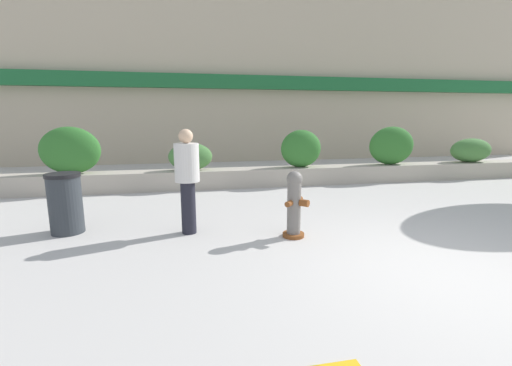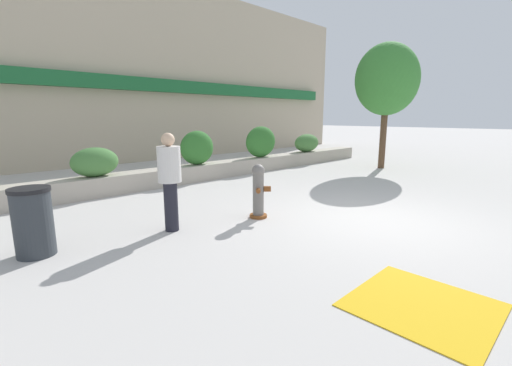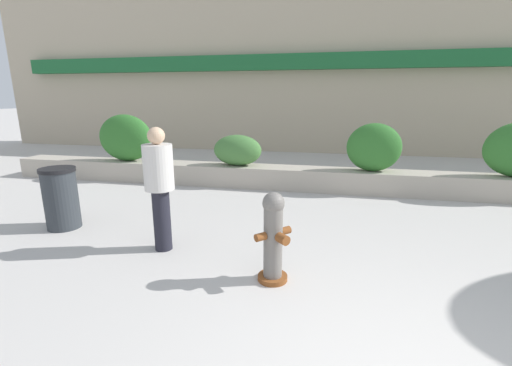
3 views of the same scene
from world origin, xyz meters
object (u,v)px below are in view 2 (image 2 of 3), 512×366
object	(u,v)px
pedestrian	(170,176)
trash_bin	(33,222)
hedge_bush_4	(307,143)
hedge_bush_2	(197,148)
street_tree	(387,80)
hedge_bush_1	(95,162)
hedge_bush_3	(261,142)
fire_hydrant	(258,191)

from	to	relation	value
pedestrian	trash_bin	world-z (taller)	pedestrian
hedge_bush_4	trash_bin	distance (m)	11.39
hedge_bush_2	hedge_bush_4	size ratio (longest dim) A/B	0.84
hedge_bush_2	street_tree	world-z (taller)	street_tree
hedge_bush_1	hedge_bush_4	world-z (taller)	hedge_bush_4
hedge_bush_2	hedge_bush_3	bearing A→B (deg)	0.00
hedge_bush_2	pedestrian	xyz separation A→B (m)	(-3.21, -3.73, -0.04)
pedestrian	hedge_bush_1	bearing A→B (deg)	88.58
hedge_bush_4	street_tree	distance (m)	3.95
fire_hydrant	trash_bin	bearing A→B (deg)	165.54
trash_bin	fire_hydrant	bearing A→B (deg)	-14.46
hedge_bush_3	hedge_bush_4	distance (m)	2.83
hedge_bush_3	street_tree	bearing A→B (deg)	-38.10
street_tree	trash_bin	xyz separation A→B (m)	(-11.83, -0.37, -2.84)
hedge_bush_2	trash_bin	world-z (taller)	hedge_bush_2
hedge_bush_1	hedge_bush_3	world-z (taller)	hedge_bush_3
hedge_bush_3	street_tree	distance (m)	5.28
fire_hydrant	street_tree	size ratio (longest dim) A/B	0.23
fire_hydrant	street_tree	xyz separation A→B (m)	(8.16, 1.31, 2.79)
hedge_bush_3	pedestrian	distance (m)	7.13
fire_hydrant	street_tree	distance (m)	8.73
pedestrian	fire_hydrant	bearing A→B (deg)	-17.47
pedestrian	hedge_bush_2	bearing A→B (deg)	49.32
hedge_bush_1	hedge_bush_2	size ratio (longest dim) A/B	1.00
hedge_bush_1	hedge_bush_2	distance (m)	3.12
fire_hydrant	trash_bin	distance (m)	3.79
hedge_bush_2	fire_hydrant	bearing A→B (deg)	-109.94
fire_hydrant	trash_bin	size ratio (longest dim) A/B	1.07
hedge_bush_1	street_tree	size ratio (longest dim) A/B	0.25
hedge_bush_3	hedge_bush_4	world-z (taller)	hedge_bush_3
trash_bin	hedge_bush_2	bearing A→B (deg)	32.43
hedge_bush_1	trash_bin	size ratio (longest dim) A/B	1.16
fire_hydrant	pedestrian	bearing A→B (deg)	162.53
hedge_bush_4	trash_bin	bearing A→B (deg)	-163.10
hedge_bush_1	hedge_bush_4	size ratio (longest dim) A/B	0.84
hedge_bush_1	trash_bin	bearing A→B (deg)	-122.33
trash_bin	hedge_bush_1	bearing A→B (deg)	57.67
hedge_bush_3	hedge_bush_4	size ratio (longest dim) A/B	1.03
hedge_bush_4	fire_hydrant	bearing A→B (deg)	-149.52
hedge_bush_2	fire_hydrant	world-z (taller)	hedge_bush_2
fire_hydrant	street_tree	world-z (taller)	street_tree
hedge_bush_2	hedge_bush_4	bearing A→B (deg)	0.00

